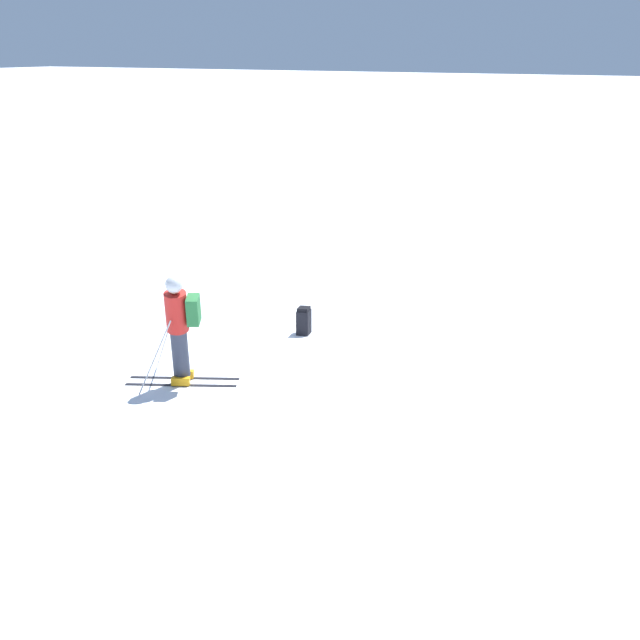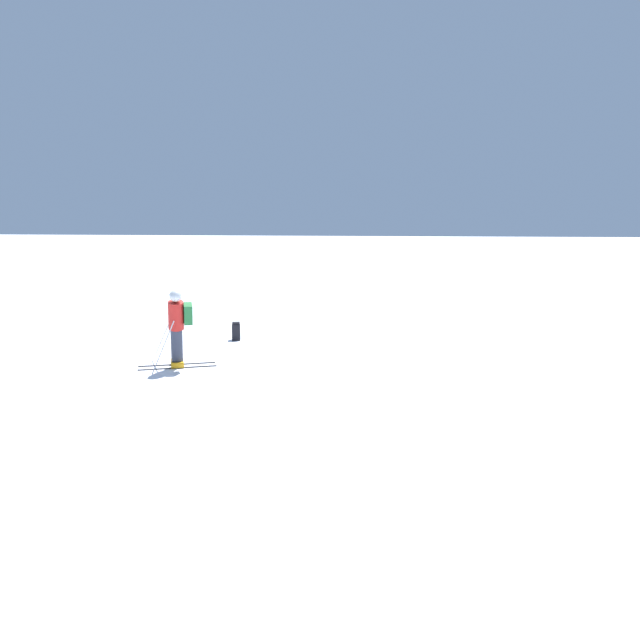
{
  "view_description": "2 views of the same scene",
  "coord_description": "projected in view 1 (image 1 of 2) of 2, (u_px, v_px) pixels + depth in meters",
  "views": [
    {
      "loc": [
        13.88,
        9.91,
        5.17
      ],
      "look_at": [
        0.72,
        2.16,
        1.16
      ],
      "focal_mm": 60.0,
      "sensor_mm": 36.0,
      "label": 1
    },
    {
      "loc": [
        14.02,
        6.2,
        3.2
      ],
      "look_at": [
        2.03,
        3.49,
        1.3
      ],
      "focal_mm": 35.0,
      "sensor_mm": 36.0,
      "label": 2
    }
  ],
  "objects": [
    {
      "name": "ground_plane",
      "position": [
        230.0,
        361.0,
        17.74
      ],
      "size": [
        300.0,
        300.0,
        0.0
      ],
      "primitive_type": "plane",
      "color": "white"
    },
    {
      "name": "skier",
      "position": [
        179.0,
        324.0,
        16.16
      ],
      "size": [
        1.43,
        1.74,
        1.83
      ],
      "rotation": [
        0.0,
        0.0,
        0.48
      ],
      "color": "black",
      "rests_on": "ground"
    },
    {
      "name": "spare_backpack",
      "position": [
        304.0,
        321.0,
        19.33
      ],
      "size": [
        0.35,
        0.3,
        0.5
      ],
      "rotation": [
        0.0,
        0.0,
        3.45
      ],
      "color": "black",
      "rests_on": "ground"
    }
  ]
}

